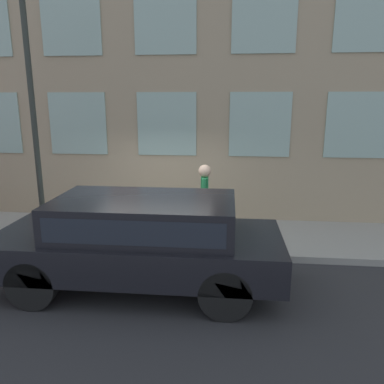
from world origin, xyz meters
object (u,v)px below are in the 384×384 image
object	(u,v)px
parked_truck_charcoal_near	(141,236)
street_lamp	(31,87)
fire_hydrant	(179,223)
person	(205,195)

from	to	relation	value
parked_truck_charcoal_near	street_lamp	size ratio (longest dim) A/B	0.91
street_lamp	fire_hydrant	bearing A→B (deg)	-88.87
person	fire_hydrant	bearing A→B (deg)	166.51
street_lamp	parked_truck_charcoal_near	bearing A→B (deg)	-124.00
person	street_lamp	distance (m)	4.30
person	street_lamp	world-z (taller)	street_lamp
fire_hydrant	person	world-z (taller)	person
parked_truck_charcoal_near	street_lamp	distance (m)	4.11
parked_truck_charcoal_near	street_lamp	xyz separation A→B (m)	(1.81, 2.69, 2.52)
fire_hydrant	person	xyz separation A→B (m)	(0.17, -0.54, 0.60)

